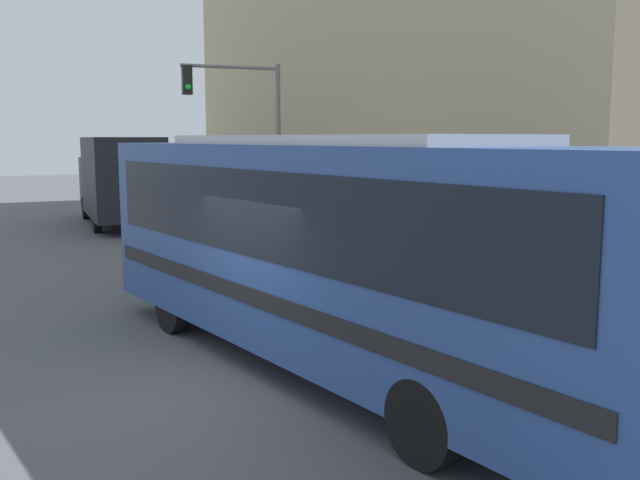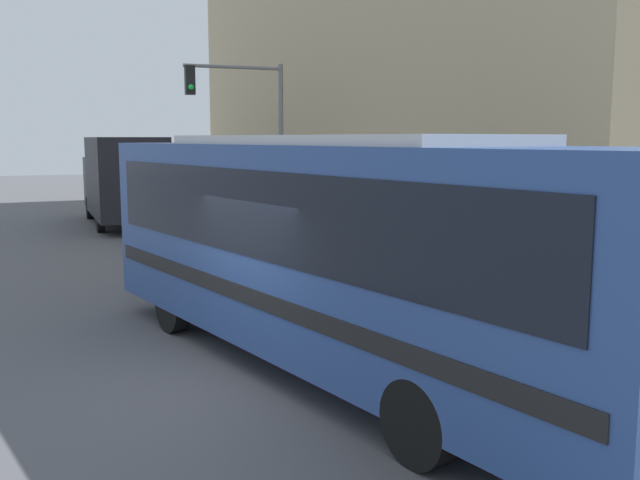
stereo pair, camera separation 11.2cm
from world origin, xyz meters
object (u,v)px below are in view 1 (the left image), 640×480
object	(u,v)px
city_bus	(337,238)
delivery_truck	(119,178)
fire_hydrant	(403,263)
traffic_light_pole	(246,119)
parking_meter	(342,227)

from	to	relation	value
city_bus	delivery_truck	distance (m)	19.08
fire_hydrant	traffic_light_pole	size ratio (longest dim) A/B	0.15
fire_hydrant	traffic_light_pole	distance (m)	9.44
fire_hydrant	parking_meter	xyz separation A→B (m)	(0.00, 3.28, 0.44)
parking_meter	traffic_light_pole	bearing A→B (deg)	99.74
delivery_truck	fire_hydrant	size ratio (longest dim) A/B	9.85
traffic_light_pole	parking_meter	world-z (taller)	traffic_light_pole
traffic_light_pole	parking_meter	distance (m)	6.29
city_bus	fire_hydrant	xyz separation A→B (m)	(3.73, 4.72, -1.38)
city_bus	fire_hydrant	distance (m)	6.18
traffic_light_pole	parking_meter	bearing A→B (deg)	-80.26
delivery_truck	parking_meter	xyz separation A→B (m)	(4.35, -11.06, -0.81)
delivery_truck	traffic_light_pole	distance (m)	6.89
delivery_truck	parking_meter	world-z (taller)	delivery_truck
delivery_truck	parking_meter	size ratio (longest dim) A/B	6.43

